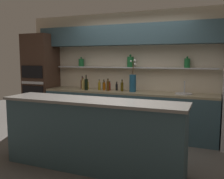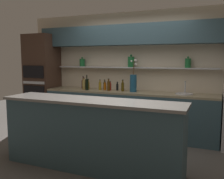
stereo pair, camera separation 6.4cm
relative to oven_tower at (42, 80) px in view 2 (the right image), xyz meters
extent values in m
plane|color=#4C4742|center=(2.26, -1.24, -1.08)|extent=(12.00, 12.00, 0.00)
cube|color=beige|center=(2.26, 0.36, 0.22)|extent=(5.20, 0.10, 2.60)
cube|color=#B7B7BC|center=(2.18, 0.22, 0.33)|extent=(3.53, 0.18, 0.02)
cylinder|color=#19602D|center=(0.99, 0.21, 0.43)|extent=(0.12, 0.12, 0.17)
sphere|color=#19602D|center=(0.99, 0.21, 0.53)|extent=(0.04, 0.04, 0.04)
cylinder|color=#19602D|center=(2.18, 0.21, 0.45)|extent=(0.14, 0.14, 0.22)
sphere|color=#19602D|center=(2.18, 0.21, 0.58)|extent=(0.05, 0.05, 0.05)
cylinder|color=#19602D|center=(3.36, 0.21, 0.43)|extent=(0.11, 0.11, 0.18)
sphere|color=#19602D|center=(3.36, 0.21, 0.54)|extent=(0.04, 0.04, 0.04)
cube|color=#334C56|center=(2.26, 0.14, 1.01)|extent=(4.42, 0.34, 0.42)
cube|color=#334C56|center=(2.18, 0.00, -0.64)|extent=(3.63, 0.62, 0.88)
cube|color=gray|center=(2.18, 0.00, -0.18)|extent=(3.63, 0.62, 0.04)
cube|color=#334C56|center=(2.26, -1.77, -0.59)|extent=(2.64, 0.55, 0.98)
cube|color=slate|center=(2.26, -1.77, -0.08)|extent=(2.70, 0.61, 0.04)
cube|color=#3D281E|center=(0.00, 0.00, 0.00)|extent=(0.69, 0.62, 2.16)
cube|color=black|center=(0.00, -0.32, -0.30)|extent=(0.58, 0.02, 0.40)
cube|color=black|center=(0.00, -0.32, 0.22)|extent=(0.58, 0.02, 0.28)
cube|color=#B7B7BC|center=(0.00, -0.32, -0.03)|extent=(0.60, 0.02, 0.06)
cylinder|color=navy|center=(2.32, -0.02, 0.01)|extent=(0.14, 0.14, 0.35)
cylinder|color=#4C3319|center=(2.31, -0.02, 0.33)|extent=(0.04, 0.07, 0.27)
sphere|color=silver|center=(2.28, -0.04, 0.47)|extent=(0.04, 0.04, 0.04)
cylinder|color=#4C3319|center=(2.32, -0.01, 0.30)|extent=(0.02, 0.01, 0.21)
sphere|color=silver|center=(2.35, 0.02, 0.40)|extent=(0.06, 0.06, 0.06)
cylinder|color=#4C3319|center=(2.32, -0.01, 0.34)|extent=(0.07, 0.06, 0.28)
sphere|color=silver|center=(2.35, 0.02, 0.48)|extent=(0.06, 0.06, 0.06)
cylinder|color=#B7B7BC|center=(3.33, 0.00, -0.15)|extent=(0.32, 0.32, 0.02)
cylinder|color=#B7B7BC|center=(3.33, 0.13, -0.03)|extent=(0.02, 0.02, 0.22)
cylinder|color=#B7B7BC|center=(3.33, 0.07, 0.08)|extent=(0.02, 0.12, 0.02)
cylinder|color=#4C2D0C|center=(1.77, -0.05, -0.06)|extent=(0.06, 0.06, 0.20)
cylinder|color=#4C2D0C|center=(1.77, -0.05, 0.06)|extent=(0.03, 0.03, 0.04)
cylinder|color=black|center=(1.77, -0.05, 0.09)|extent=(0.03, 0.03, 0.01)
cylinder|color=#9E4C0A|center=(1.66, 0.01, -0.09)|extent=(0.06, 0.06, 0.14)
cylinder|color=#9E4C0A|center=(1.66, 0.01, 0.00)|extent=(0.03, 0.03, 0.04)
cylinder|color=black|center=(1.66, 0.01, 0.02)|extent=(0.03, 0.03, 0.01)
cylinder|color=olive|center=(1.55, 0.00, -0.08)|extent=(0.06, 0.06, 0.16)
cylinder|color=olive|center=(1.55, 0.00, 0.03)|extent=(0.03, 0.03, 0.05)
cylinder|color=black|center=(1.55, 0.00, 0.06)|extent=(0.03, 0.03, 0.01)
cylinder|color=olive|center=(1.24, 0.03, -0.08)|extent=(0.05, 0.05, 0.17)
cylinder|color=olive|center=(1.24, 0.03, 0.03)|extent=(0.03, 0.03, 0.05)
cylinder|color=black|center=(1.24, 0.03, 0.06)|extent=(0.03, 0.03, 0.01)
cylinder|color=#47380A|center=(1.59, 0.14, -0.08)|extent=(0.06, 0.06, 0.15)
cylinder|color=#47380A|center=(1.59, 0.14, 0.02)|extent=(0.03, 0.03, 0.05)
cylinder|color=black|center=(1.59, 0.14, 0.05)|extent=(0.03, 0.03, 0.01)
cylinder|color=maroon|center=(1.78, 0.03, -0.09)|extent=(0.05, 0.05, 0.15)
cylinder|color=maroon|center=(1.78, 0.03, 0.00)|extent=(0.03, 0.03, 0.04)
cylinder|color=black|center=(1.78, 0.03, 0.03)|extent=(0.03, 0.03, 0.01)
cylinder|color=black|center=(1.93, 0.07, -0.09)|extent=(0.05, 0.05, 0.14)
cylinder|color=black|center=(1.93, 0.07, -0.01)|extent=(0.03, 0.03, 0.04)
cylinder|color=black|center=(1.93, 0.07, 0.02)|extent=(0.03, 0.03, 0.01)
cylinder|color=#47380A|center=(2.08, -0.01, -0.07)|extent=(0.06, 0.06, 0.18)
cylinder|color=#47380A|center=(2.08, -0.01, 0.04)|extent=(0.03, 0.03, 0.05)
cylinder|color=black|center=(2.08, -0.01, 0.07)|extent=(0.03, 0.03, 0.01)
cylinder|color=black|center=(1.30, -0.13, -0.04)|extent=(0.07, 0.07, 0.24)
cylinder|color=black|center=(1.30, -0.13, 0.11)|extent=(0.02, 0.02, 0.08)
cylinder|color=black|center=(1.30, -0.13, 0.16)|extent=(0.03, 0.03, 0.01)
cylinder|color=brown|center=(2.04, 0.11, -0.08)|extent=(0.05, 0.05, 0.17)
cylinder|color=brown|center=(2.04, 0.11, 0.03)|extent=(0.03, 0.03, 0.05)
cylinder|color=black|center=(2.04, 0.11, 0.06)|extent=(0.03, 0.03, 0.01)
cylinder|color=#380C0C|center=(1.07, 0.11, -0.07)|extent=(0.08, 0.08, 0.19)
cylinder|color=#380C0C|center=(1.07, 0.11, 0.07)|extent=(0.02, 0.02, 0.08)
cylinder|color=black|center=(1.07, 0.11, 0.11)|extent=(0.03, 0.03, 0.01)
cylinder|color=tan|center=(1.18, -0.06, -0.06)|extent=(0.08, 0.08, 0.20)
cylinder|color=tan|center=(1.18, -0.06, 0.06)|extent=(0.03, 0.03, 0.04)
cylinder|color=black|center=(1.18, -0.06, 0.09)|extent=(0.03, 0.03, 0.01)
camera|label=1|loc=(3.84, -4.90, 0.51)|focal=40.00mm
camera|label=2|loc=(3.90, -4.88, 0.51)|focal=40.00mm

